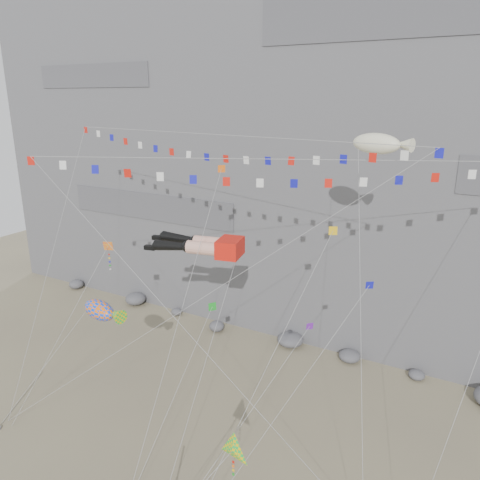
# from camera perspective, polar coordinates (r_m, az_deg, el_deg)

# --- Properties ---
(ground) EXTENTS (120.00, 120.00, 0.00)m
(ground) POSITION_cam_1_polar(r_m,az_deg,el_deg) (35.83, -5.71, -24.50)
(ground) COLOR gray
(ground) RESTS_ON ground
(cliff) EXTENTS (80.00, 28.00, 50.00)m
(cliff) POSITION_cam_1_polar(r_m,az_deg,el_deg) (56.05, 13.34, 17.88)
(cliff) COLOR slate
(cliff) RESTS_ON ground
(talus_boulders) EXTENTS (60.00, 3.00, 1.20)m
(talus_boulders) POSITION_cam_1_polar(r_m,az_deg,el_deg) (47.79, 6.16, -12.02)
(talus_boulders) COLOR #5B5B60
(talus_boulders) RESTS_ON ground
(legs_kite) EXTENTS (8.99, 14.34, 18.76)m
(legs_kite) POSITION_cam_1_polar(r_m,az_deg,el_deg) (34.23, -4.46, -0.65)
(legs_kite) COLOR red
(legs_kite) RESTS_ON ground
(flag_banner_upper) EXTENTS (30.54, 13.67, 26.79)m
(flag_banner_upper) POSITION_cam_1_polar(r_m,az_deg,el_deg) (34.42, -3.01, 12.68)
(flag_banner_upper) COLOR red
(flag_banner_upper) RESTS_ON ground
(flag_banner_lower) EXTENTS (28.67, 12.81, 23.31)m
(flag_banner_lower) POSITION_cam_1_polar(r_m,az_deg,el_deg) (28.83, 4.61, 9.74)
(flag_banner_lower) COLOR red
(flag_banner_lower) RESTS_ON ground
(harlequin_kite) EXTENTS (4.15, 8.89, 15.22)m
(harlequin_kite) POSITION_cam_1_polar(r_m,az_deg,el_deg) (38.13, -15.84, -0.83)
(harlequin_kite) COLOR red
(harlequin_kite) RESTS_ON ground
(fish_windsock) EXTENTS (8.81, 5.66, 12.13)m
(fish_windsock) POSITION_cam_1_polar(r_m,az_deg,el_deg) (35.28, -16.79, -8.19)
(fish_windsock) COLOR orange
(fish_windsock) RESTS_ON ground
(delta_kite) EXTENTS (5.12, 3.86, 8.13)m
(delta_kite) POSITION_cam_1_polar(r_m,az_deg,el_deg) (26.60, -0.91, -24.26)
(delta_kite) COLOR #E6B70B
(delta_kite) RESTS_ON ground
(blimp_windsock) EXTENTS (6.13, 12.70, 24.00)m
(blimp_windsock) POSITION_cam_1_polar(r_m,az_deg,el_deg) (32.06, 16.25, 11.15)
(blimp_windsock) COLOR #F6F3CA
(blimp_windsock) RESTS_ON ground
(small_kite_a) EXTENTS (1.89, 14.26, 23.11)m
(small_kite_a) POSITION_cam_1_polar(r_m,az_deg,el_deg) (34.29, -2.45, 8.02)
(small_kite_a) COLOR orange
(small_kite_a) RESTS_ON ground
(small_kite_b) EXTENTS (5.02, 10.83, 14.76)m
(small_kite_b) POSITION_cam_1_polar(r_m,az_deg,el_deg) (30.51, 8.17, -10.83)
(small_kite_b) COLOR #6B1CA6
(small_kite_b) RESTS_ON ground
(small_kite_c) EXTENTS (1.25, 11.09, 14.07)m
(small_kite_c) POSITION_cam_1_polar(r_m,az_deg,el_deg) (33.36, -3.50, -8.37)
(small_kite_c) COLOR #179721
(small_kite_c) RESTS_ON ground
(small_kite_d) EXTENTS (4.28, 13.54, 20.40)m
(small_kite_d) POSITION_cam_1_polar(r_m,az_deg,el_deg) (30.52, 11.03, 0.59)
(small_kite_d) COLOR yellow
(small_kite_d) RESTS_ON ground
(small_kite_e) EXTENTS (7.11, 9.62, 17.24)m
(small_kite_e) POSITION_cam_1_polar(r_m,az_deg,el_deg) (28.36, 15.01, -6.06)
(small_kite_e) COLOR #1415B0
(small_kite_e) RESTS_ON ground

